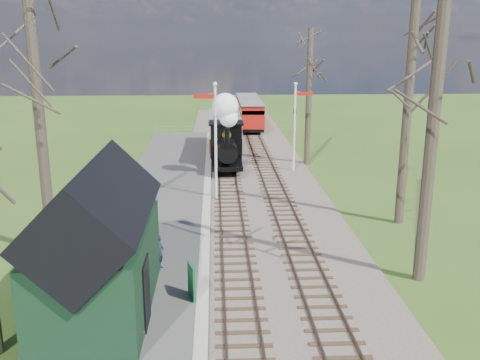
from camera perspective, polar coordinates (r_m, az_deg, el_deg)
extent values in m
ellipsoid|color=#385B23|center=(78.75, -20.58, -3.13)|extent=(57.60, 36.00, 16.20)
ellipsoid|color=#385B23|center=(81.41, 5.00, -4.05)|extent=(70.40, 44.00, 19.80)
ellipsoid|color=#385B23|center=(80.85, 23.63, -1.77)|extent=(51.20, 32.00, 14.40)
ellipsoid|color=#385B23|center=(85.26, -7.51, -2.09)|extent=(64.00, 40.00, 18.00)
cube|color=brown|center=(34.34, 0.75, 0.92)|extent=(8.00, 60.00, 0.10)
cube|color=brown|center=(34.26, -2.26, 1.03)|extent=(0.07, 60.00, 0.12)
cube|color=brown|center=(34.28, -0.59, 1.05)|extent=(0.07, 60.00, 0.12)
cube|color=#38281C|center=(34.28, -1.42, 0.97)|extent=(1.60, 60.00, 0.09)
cube|color=brown|center=(34.38, 2.08, 1.08)|extent=(0.07, 60.00, 0.12)
cube|color=brown|center=(34.48, 3.74, 1.10)|extent=(0.07, 60.00, 0.12)
cube|color=#38281C|center=(34.43, 2.91, 1.01)|extent=(1.60, 60.00, 0.09)
cube|color=#474442|center=(26.72, -8.54, -3.26)|extent=(5.00, 44.00, 0.20)
cube|color=#B2AD9E|center=(26.58, -3.60, -3.21)|extent=(0.40, 44.00, 0.21)
cube|color=black|center=(17.11, -14.70, -9.25)|extent=(3.00, 6.00, 2.60)
cube|color=black|center=(16.45, -15.12, -3.36)|extent=(3.25, 6.30, 3.25)
cube|color=black|center=(16.09, -9.94, -11.76)|extent=(0.06, 1.20, 2.00)
cylinder|color=silver|center=(27.78, -2.61, 3.78)|extent=(0.14, 0.14, 6.00)
sphere|color=silver|center=(27.35, -2.69, 10.16)|extent=(0.24, 0.24, 0.24)
cube|color=#B7140F|center=(27.41, -3.84, 8.90)|extent=(1.10, 0.08, 0.22)
cube|color=black|center=(27.55, -2.64, 6.64)|extent=(0.18, 0.06, 0.30)
cylinder|color=silver|center=(34.10, 5.82, 5.38)|extent=(0.14, 0.14, 5.50)
sphere|color=silver|center=(33.75, 5.95, 10.15)|extent=(0.24, 0.24, 0.24)
cube|color=#B7140F|center=(33.89, 6.85, 9.13)|extent=(1.10, 0.08, 0.22)
cube|color=black|center=(33.93, 5.87, 7.29)|extent=(0.18, 0.06, 0.30)
cylinder|color=#382D23|center=(21.49, -20.62, 6.32)|extent=(0.41, 0.41, 11.00)
cylinder|color=#382D23|center=(18.87, 20.00, 6.83)|extent=(0.42, 0.42, 12.00)
cylinder|color=#382D23|center=(25.01, 17.38, 6.52)|extent=(0.40, 0.40, 10.00)
cylinder|color=#382D23|center=(36.02, 7.34, 8.65)|extent=(0.39, 0.39, 9.00)
cube|color=slate|center=(47.88, -1.47, 5.78)|extent=(12.60, 0.02, 0.01)
cube|color=slate|center=(47.93, -1.47, 5.42)|extent=(12.60, 0.02, 0.02)
cylinder|color=slate|center=(47.92, -1.47, 5.48)|extent=(0.08, 0.08, 1.00)
cube|color=black|center=(34.25, -1.43, 2.00)|extent=(1.90, 4.46, 0.28)
cylinder|color=black|center=(33.39, -1.42, 3.42)|extent=(1.23, 2.90, 1.23)
cube|color=black|center=(35.34, -1.50, 4.25)|extent=(2.01, 1.79, 2.23)
cylinder|color=black|center=(32.10, -1.38, 4.78)|extent=(0.31, 0.31, 0.89)
sphere|color=gold|center=(33.57, -1.44, 4.84)|extent=(0.58, 0.58, 0.58)
sphere|color=white|center=(31.93, -1.21, 6.66)|extent=(1.12, 1.12, 1.12)
sphere|color=white|center=(31.95, -1.59, 7.87)|extent=(1.56, 1.56, 1.56)
cylinder|color=black|center=(32.98, -2.25, 1.22)|extent=(0.11, 0.71, 0.71)
cylinder|color=black|center=(33.00, -0.51, 1.24)|extent=(0.11, 0.71, 0.71)
cube|color=black|center=(40.14, -1.64, 3.76)|extent=(2.12, 7.81, 0.33)
cube|color=#571813|center=(40.02, -1.64, 4.70)|extent=(2.23, 7.81, 1.00)
cube|color=beige|center=(39.85, -1.65, 6.12)|extent=(2.23, 7.81, 1.00)
cube|color=slate|center=(39.77, -1.66, 6.91)|extent=(2.34, 8.04, 0.13)
cube|color=black|center=(49.09, 1.20, 5.77)|extent=(1.91, 5.02, 0.30)
cube|color=#A4140D|center=(48.99, 1.21, 6.46)|extent=(2.01, 5.02, 0.90)
cube|color=beige|center=(48.87, 1.21, 7.51)|extent=(2.01, 5.02, 0.90)
cube|color=slate|center=(48.81, 1.21, 8.10)|extent=(2.11, 5.22, 0.12)
cube|color=black|center=(54.51, 0.81, 6.69)|extent=(1.91, 5.02, 0.30)
cube|color=#A4140D|center=(54.43, 0.81, 7.32)|extent=(2.01, 5.02, 0.90)
cube|color=beige|center=(54.32, 0.81, 8.26)|extent=(2.01, 5.02, 0.90)
cube|color=slate|center=(54.26, 0.81, 8.79)|extent=(2.11, 5.22, 0.12)
cube|color=#104E2A|center=(17.59, -5.18, -10.71)|extent=(0.29, 0.77, 1.14)
cube|color=silver|center=(17.60, -5.02, -10.69)|extent=(0.21, 0.66, 0.94)
cube|color=#4B2E1A|center=(16.22, -11.03, -14.77)|extent=(0.66, 1.29, 0.05)
cube|color=#4B2E1A|center=(16.09, -11.65, -14.09)|extent=(0.36, 1.21, 0.53)
cube|color=#4B2E1A|center=(15.81, -10.79, -16.09)|extent=(0.05, 0.05, 0.18)
cube|color=#4B2E1A|center=(16.75, -11.21, -14.21)|extent=(0.05, 0.05, 0.18)
imported|color=#1B2331|center=(19.74, -8.60, -7.60)|extent=(0.41, 0.54, 1.32)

